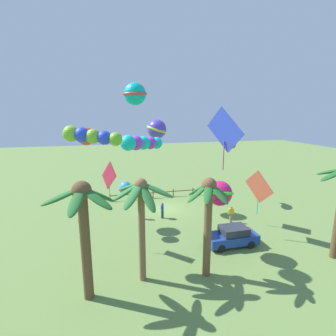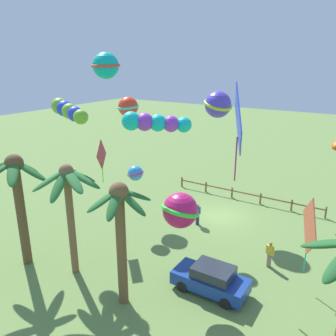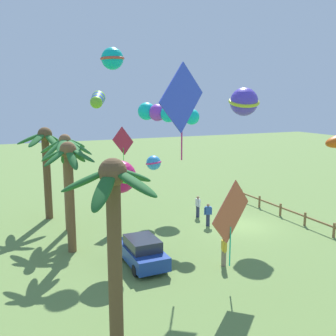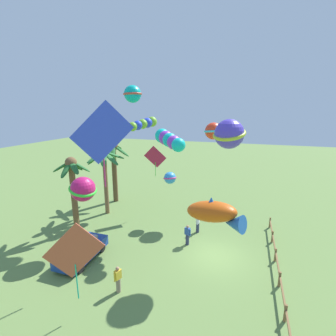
% 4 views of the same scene
% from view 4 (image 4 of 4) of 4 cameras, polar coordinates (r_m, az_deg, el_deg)
% --- Properties ---
extents(ground_plane, '(120.00, 120.00, 0.00)m').
position_cam_4_polar(ground_plane, '(18.48, 10.82, -19.55)').
color(ground_plane, olive).
extents(palm_tree_0, '(2.85, 2.95, 6.36)m').
position_cam_4_polar(palm_tree_0, '(21.13, -21.43, -2.49)').
color(palm_tree_0, brown).
rests_on(palm_tree_0, ground).
extents(palm_tree_1, '(3.78, 3.76, 6.70)m').
position_cam_4_polar(palm_tree_1, '(26.88, -12.62, 2.09)').
color(palm_tree_1, brown).
rests_on(palm_tree_1, ground).
extents(palm_tree_3, '(3.70, 3.45, 6.44)m').
position_cam_4_polar(palm_tree_3, '(23.79, -14.56, 0.84)').
color(palm_tree_3, brown).
rests_on(palm_tree_3, ground).
extents(rail_fence, '(12.77, 0.12, 0.95)m').
position_cam_4_polar(rail_fence, '(17.74, 24.22, -19.89)').
color(rail_fence, brown).
rests_on(rail_fence, ground).
extents(parked_car_0, '(3.90, 1.75, 1.51)m').
position_cam_4_polar(parked_car_0, '(18.40, -19.59, -17.56)').
color(parked_car_0, navy).
rests_on(parked_car_0, ground).
extents(spectator_0, '(0.55, 0.26, 1.59)m').
position_cam_4_polar(spectator_0, '(20.88, 6.97, -12.70)').
color(spectator_0, '#2D3351').
rests_on(spectator_0, ground).
extents(spectator_1, '(0.52, 0.34, 1.59)m').
position_cam_4_polar(spectator_1, '(15.20, -11.60, -24.09)').
color(spectator_1, gray).
rests_on(spectator_1, ground).
extents(spectator_2, '(0.35, 0.52, 1.59)m').
position_cam_4_polar(spectator_2, '(19.11, 4.57, -15.29)').
color(spectator_2, '#2D3351').
rests_on(spectator_2, ground).
extents(kite_tube_0, '(3.67, 1.80, 1.28)m').
position_cam_4_polar(kite_tube_0, '(24.32, -5.66, 10.24)').
color(kite_tube_0, '#75BB2B').
extents(kite_fish_1, '(1.69, 2.37, 1.07)m').
position_cam_4_polar(kite_fish_1, '(8.54, 10.70, -10.22)').
color(kite_fish_1, '#D4520F').
extents(kite_diamond_2, '(1.01, 1.93, 3.00)m').
position_cam_4_polar(kite_diamond_2, '(23.17, -2.99, 2.52)').
color(kite_diamond_2, '#B4213B').
extents(kite_ball_3, '(2.72, 2.73, 1.92)m').
position_cam_4_polar(kite_ball_3, '(16.35, 14.10, 7.71)').
color(kite_ball_3, '#4E39C4').
extents(kite_diamond_4, '(1.67, 3.28, 5.06)m').
position_cam_4_polar(kite_diamond_4, '(14.52, -15.14, 7.73)').
color(kite_diamond_4, blue).
extents(kite_diamond_5, '(1.20, 2.68, 4.04)m').
position_cam_4_polar(kite_diamond_5, '(12.78, -21.12, -17.86)').
color(kite_diamond_5, '#B84D34').
extents(kite_tube_6, '(3.78, 3.32, 1.46)m').
position_cam_4_polar(kite_tube_6, '(19.58, 0.15, 6.68)').
color(kite_tube_6, '#10CCC0').
extents(kite_ball_7, '(1.66, 1.66, 1.07)m').
position_cam_4_polar(kite_ball_7, '(21.74, 0.46, -2.33)').
color(kite_ball_7, '#3393E8').
extents(kite_ball_8, '(2.07, 2.07, 1.44)m').
position_cam_4_polar(kite_ball_8, '(21.52, -8.27, 16.74)').
color(kite_ball_8, '#0AB4A9').
extents(kite_ball_9, '(2.47, 2.46, 1.77)m').
position_cam_4_polar(kite_ball_9, '(18.31, -19.25, -4.69)').
color(kite_ball_9, '#C4195E').
extents(kite_ball_10, '(2.40, 2.40, 1.57)m').
position_cam_4_polar(kite_ball_10, '(23.26, 10.55, 8.49)').
color(kite_ball_10, red).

